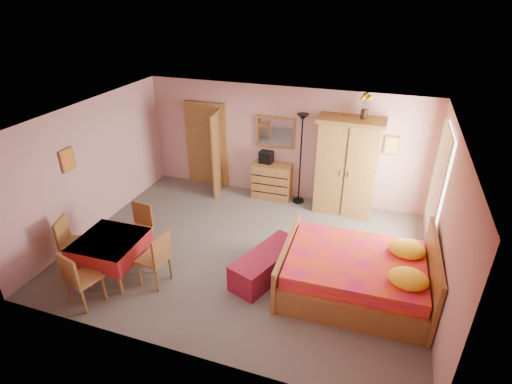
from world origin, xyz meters
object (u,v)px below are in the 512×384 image
(chest_of_drawers, at_px, (272,181))
(chair_east, at_px, (153,258))
(dining_table, at_px, (113,257))
(chair_north, at_px, (138,230))
(wardrobe, at_px, (347,167))
(stereo, at_px, (266,157))
(chair_south, at_px, (84,277))
(bed, at_px, (355,264))
(bench, at_px, (267,264))
(wall_mirror, at_px, (276,132))
(sunflower_vase, at_px, (365,106))
(floor_lamp, at_px, (300,160))
(chair_west, at_px, (76,243))

(chest_of_drawers, xyz_separation_m, chair_east, (-0.99, -3.58, 0.07))
(dining_table, height_order, chair_north, chair_north)
(chest_of_drawers, xyz_separation_m, chair_north, (-1.75, -2.89, 0.05))
(dining_table, bearing_deg, wardrobe, 45.89)
(stereo, height_order, chair_south, stereo)
(bed, distance_m, chair_south, 4.29)
(stereo, relative_size, bench, 0.21)
(wall_mirror, distance_m, chair_east, 4.06)
(wall_mirror, distance_m, dining_table, 4.41)
(wall_mirror, height_order, sunflower_vase, sunflower_vase)
(stereo, xyz_separation_m, wardrobe, (1.85, -0.14, 0.08))
(wall_mirror, height_order, floor_lamp, floor_lamp)
(bench, distance_m, chair_north, 2.51)
(stereo, relative_size, chair_west, 0.31)
(bed, xyz_separation_m, dining_table, (-3.98, -0.93, -0.17))
(bed, xyz_separation_m, bench, (-1.46, -0.09, -0.31))
(chest_of_drawers, bearing_deg, chair_east, -106.91)
(chair_north, bearing_deg, chair_south, 94.00)
(wardrobe, bearing_deg, chair_south, -127.85)
(chest_of_drawers, bearing_deg, chair_south, -113.32)
(stereo, xyz_separation_m, dining_table, (-1.59, -3.70, -0.61))
(dining_table, height_order, chair_west, chair_west)
(stereo, bearing_deg, chair_west, -122.87)
(wall_mirror, bearing_deg, chair_north, -122.72)
(floor_lamp, height_order, chair_east, floor_lamp)
(stereo, relative_size, dining_table, 0.29)
(chest_of_drawers, relative_size, dining_table, 0.87)
(floor_lamp, bearing_deg, chair_west, -131.48)
(chair_north, bearing_deg, bench, -174.34)
(chair_south, xyz_separation_m, chair_west, (-0.79, 0.74, -0.02))
(sunflower_vase, distance_m, chair_east, 4.94)
(floor_lamp, xyz_separation_m, chair_west, (-3.19, -3.61, -0.57))
(dining_table, distance_m, chair_north, 0.77)
(stereo, xyz_separation_m, chair_west, (-2.37, -3.66, -0.51))
(bed, bearing_deg, wall_mirror, 125.28)
(bed, bearing_deg, dining_table, -168.61)
(wardrobe, relative_size, bed, 0.90)
(sunflower_vase, height_order, chair_west, sunflower_vase)
(chair_south, xyz_separation_m, chair_north, (-0.00, 1.47, -0.03))
(stereo, bearing_deg, bench, -72.18)
(chair_north, bearing_deg, sunflower_vase, -138.15)
(chest_of_drawers, bearing_deg, sunflower_vase, -3.10)
(dining_table, bearing_deg, bench, 18.44)
(floor_lamp, xyz_separation_m, wardrobe, (1.03, -0.08, 0.02))
(chair_east, bearing_deg, dining_table, 102.19)
(chest_of_drawers, height_order, wall_mirror, wall_mirror)
(dining_table, xyz_separation_m, chair_north, (0.01, 0.77, 0.09))
(chair_west, bearing_deg, chest_of_drawers, 127.60)
(chair_west, distance_m, chair_east, 1.54)
(chest_of_drawers, distance_m, chair_east, 3.72)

